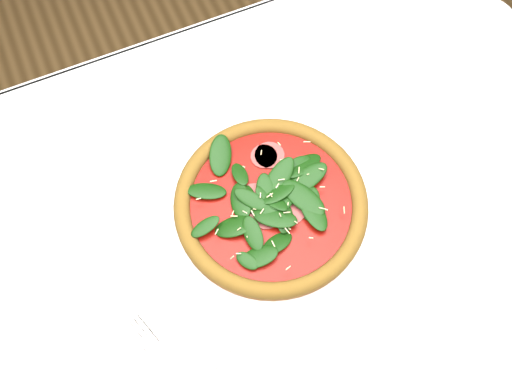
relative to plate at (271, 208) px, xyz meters
name	(u,v)px	position (x,y,z in m)	size (l,w,h in m)	color
ground	(253,324)	(-0.04, -0.02, -0.76)	(6.00, 6.00, 0.00)	brown
dining_table	(252,248)	(-0.04, -0.02, -0.11)	(1.21, 0.81, 0.75)	silver
plate	(271,208)	(0.00, 0.00, 0.00)	(0.34, 0.34, 0.01)	white
pizza	(271,203)	(0.00, 0.00, 0.02)	(0.39, 0.39, 0.04)	#9D5A26
napkin	(178,375)	(-0.22, -0.17, 0.00)	(0.15, 0.07, 0.01)	silver
fork	(163,358)	(-0.23, -0.15, 0.01)	(0.07, 0.16, 0.00)	silver
saucer_far	(482,23)	(0.50, 0.17, 0.00)	(0.13, 0.13, 0.01)	white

